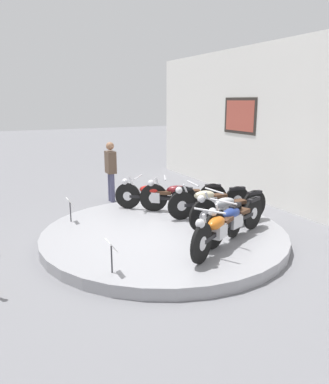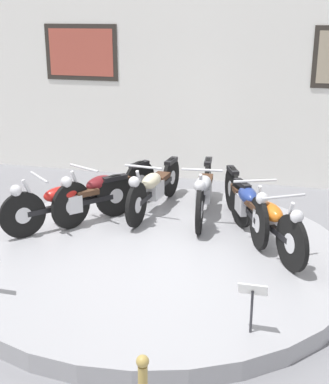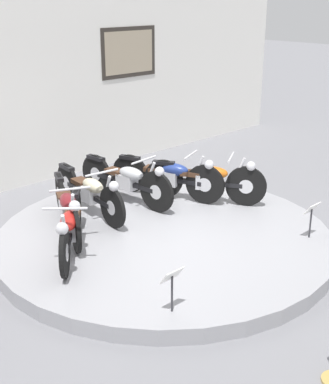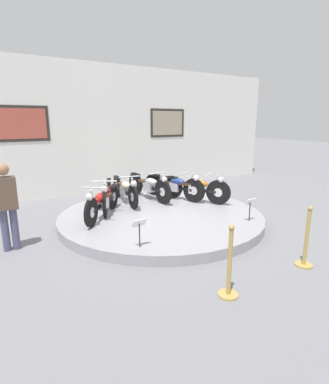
{
  "view_description": "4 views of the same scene",
  "coord_description": "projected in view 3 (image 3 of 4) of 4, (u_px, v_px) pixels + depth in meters",
  "views": [
    {
      "loc": [
        6.24,
        -3.1,
        2.69
      ],
      "look_at": [
        -0.23,
        0.12,
        0.9
      ],
      "focal_mm": 35.0,
      "sensor_mm": 36.0,
      "label": 1
    },
    {
      "loc": [
        1.65,
        -5.77,
        2.96
      ],
      "look_at": [
        0.07,
        0.22,
        0.86
      ],
      "focal_mm": 50.0,
      "sensor_mm": 36.0,
      "label": 2
    },
    {
      "loc": [
        -4.77,
        -5.02,
        3.4
      ],
      "look_at": [
        0.21,
        0.21,
        0.69
      ],
      "focal_mm": 50.0,
      "sensor_mm": 36.0,
      "label": 3
    },
    {
      "loc": [
        -3.48,
        -5.88,
        2.33
      ],
      "look_at": [
        0.26,
        0.27,
        0.62
      ],
      "focal_mm": 28.0,
      "sensor_mm": 36.0,
      "label": 4
    }
  ],
  "objects": [
    {
      "name": "info_placard_front_left",
      "position": [
        172.0,
        281.0,
        5.58
      ],
      "size": [
        0.26,
        0.11,
        0.51
      ],
      "color": "#333338",
      "rests_on": "display_platform"
    },
    {
      "name": "motorcycle_maroon",
      "position": [
        67.0,
        207.0,
        7.47
      ],
      "size": [
        0.89,
        1.83,
        0.8
      ],
      "color": "black",
      "rests_on": "display_platform"
    },
    {
      "name": "info_placard_front_centre",
      "position": [
        311.0,
        213.0,
        7.3
      ],
      "size": [
        0.26,
        0.11,
        0.51
      ],
      "color": "#333338",
      "rests_on": "display_platform"
    },
    {
      "name": "motorcycle_cream",
      "position": [
        90.0,
        191.0,
        8.09
      ],
      "size": [
        0.54,
        1.96,
        0.78
      ],
      "color": "black",
      "rests_on": "display_platform"
    },
    {
      "name": "display_platform",
      "position": [
        164.0,
        238.0,
        7.64
      ],
      "size": [
        4.75,
        4.75,
        0.2
      ],
      "primitive_type": "cylinder",
      "color": "#99999E",
      "rests_on": "ground_plane"
    },
    {
      "name": "motorcycle_red",
      "position": [
        71.0,
        226.0,
        6.89
      ],
      "size": [
        1.32,
        1.52,
        0.78
      ],
      "color": "black",
      "rests_on": "display_platform"
    },
    {
      "name": "ground_plane",
      "position": [
        164.0,
        244.0,
        7.68
      ],
      "size": [
        60.0,
        60.0,
        0.0
      ],
      "primitive_type": "plane",
      "color": "slate"
    },
    {
      "name": "back_wall",
      "position": [
        21.0,
        73.0,
        9.46
      ],
      "size": [
        14.0,
        0.22,
        4.1
      ],
      "color": "white",
      "rests_on": "ground_plane"
    },
    {
      "name": "motorcycle_silver",
      "position": [
        127.0,
        179.0,
        8.56
      ],
      "size": [
        0.54,
        2.0,
        0.8
      ],
      "color": "black",
      "rests_on": "display_platform"
    },
    {
      "name": "motorcycle_orange",
      "position": [
        207.0,
        179.0,
        8.57
      ],
      "size": [
        1.09,
        1.74,
        0.8
      ],
      "color": "black",
      "rests_on": "display_platform"
    },
    {
      "name": "motorcycle_blue",
      "position": [
        169.0,
        175.0,
        8.74
      ],
      "size": [
        0.81,
        1.87,
        0.8
      ],
      "color": "black",
      "rests_on": "display_platform"
    }
  ]
}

